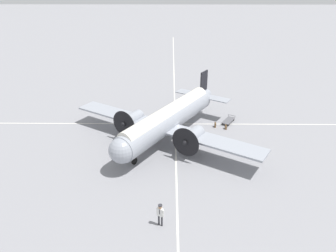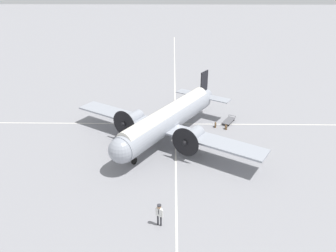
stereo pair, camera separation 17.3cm
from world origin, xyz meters
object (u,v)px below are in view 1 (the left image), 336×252
(crew_foreground, at_px, (160,213))
(baggage_cart, at_px, (228,121))
(suitcase_upright_spare, at_px, (226,127))
(airliner_main, at_px, (166,120))
(suitcase_near_door, at_px, (215,125))

(crew_foreground, relative_size, baggage_cart, 0.76)
(suitcase_upright_spare, xyz_separation_m, baggage_cart, (1.80, -0.59, 0.03))
(airliner_main, xyz_separation_m, crew_foreground, (-13.17, 0.21, -1.34))
(crew_foreground, relative_size, suitcase_near_door, 3.09)
(suitcase_near_door, relative_size, suitcase_upright_spare, 1.17)
(crew_foreground, bearing_deg, airliner_main, -61.73)
(airliner_main, xyz_separation_m, suitcase_upright_spare, (3.06, -7.07, -2.28))
(suitcase_near_door, bearing_deg, crew_foreground, 160.04)
(suitcase_near_door, height_order, suitcase_upright_spare, suitcase_near_door)
(suitcase_upright_spare, bearing_deg, airliner_main, 113.41)
(airliner_main, distance_m, crew_foreground, 13.24)
(airliner_main, bearing_deg, suitcase_upright_spare, 145.47)
(suitcase_upright_spare, relative_size, baggage_cart, 0.21)
(crew_foreground, height_order, suitcase_upright_spare, crew_foreground)
(airliner_main, xyz_separation_m, baggage_cart, (4.86, -7.66, -2.25))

